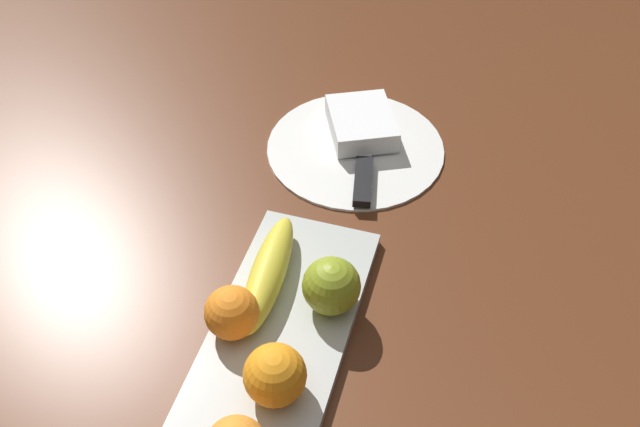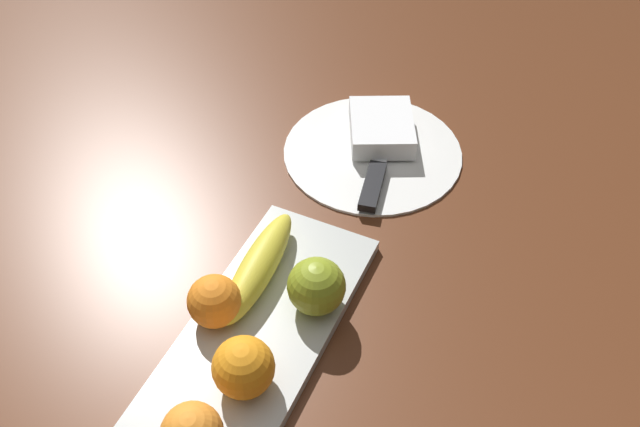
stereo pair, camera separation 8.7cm
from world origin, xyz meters
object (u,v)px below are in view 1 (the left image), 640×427
object	(u,v)px
knife	(364,174)
banana	(268,273)
orange_near_banana	(233,310)
orange_center	(275,375)
folded_napkin	(361,123)
fruit_tray	(273,350)
dinner_plate	(355,147)
apple	(331,286)

from	to	relation	value
knife	banana	bearing A→B (deg)	153.12
orange_near_banana	knife	distance (m)	0.30
banana	knife	size ratio (longest dim) A/B	0.98
orange_center	folded_napkin	size ratio (longest dim) A/B	0.59
fruit_tray	dinner_plate	xyz separation A→B (m)	(0.36, 0.00, -0.00)
banana	orange_near_banana	world-z (taller)	orange_near_banana
apple	banana	bearing A→B (deg)	84.28
fruit_tray	folded_napkin	distance (m)	0.40
apple	orange_center	world-z (taller)	apple
orange_near_banana	orange_center	bearing A→B (deg)	-132.56
folded_napkin	orange_center	bearing A→B (deg)	-177.25
banana	dinner_plate	bearing A→B (deg)	169.31
banana	knife	bearing A→B (deg)	160.52
banana	orange_near_banana	bearing A→B (deg)	-17.24
apple	dinner_plate	bearing A→B (deg)	8.91
orange_near_banana	knife	size ratio (longest dim) A/B	0.34
apple	folded_napkin	bearing A→B (deg)	8.03
folded_napkin	knife	distance (m)	0.10
apple	orange_near_banana	distance (m)	0.11
dinner_plate	knife	world-z (taller)	knife
banana	knife	world-z (taller)	banana
orange_near_banana	knife	bearing A→B (deg)	-15.06
orange_center	dinner_plate	size ratio (longest dim) A/B	0.26
banana	orange_center	xyz separation A→B (m)	(-0.13, -0.06, 0.01)
folded_napkin	orange_near_banana	bearing A→B (deg)	172.58
folded_napkin	knife	size ratio (longest dim) A/B	0.61
fruit_tray	dinner_plate	size ratio (longest dim) A/B	1.51
apple	banana	xyz separation A→B (m)	(0.01, 0.08, -0.01)
orange_center	dinner_plate	world-z (taller)	orange_center
apple	banana	size ratio (longest dim) A/B	0.38
orange_center	apple	bearing A→B (deg)	-10.76
orange_near_banana	apple	bearing A→B (deg)	-57.70
apple	dinner_plate	xyz separation A→B (m)	(0.29, 0.05, -0.04)
orange_center	dinner_plate	bearing A→B (deg)	2.97
banana	folded_napkin	distance (m)	0.32
apple	orange_near_banana	bearing A→B (deg)	122.30
orange_center	dinner_plate	distance (m)	0.42
apple	banana	distance (m)	0.08
orange_near_banana	folded_napkin	distance (m)	0.39
fruit_tray	folded_napkin	xyz separation A→B (m)	(0.40, 0.00, 0.02)
knife	folded_napkin	bearing A→B (deg)	4.92
apple	orange_center	xyz separation A→B (m)	(-0.13, 0.02, -0.00)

